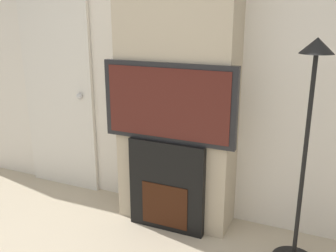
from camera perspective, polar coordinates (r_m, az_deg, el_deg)
wall_back at (r=3.20m, az=2.85°, el=9.64°), size 6.00×0.06×2.70m
chimney_breast at (r=3.01m, az=1.40°, el=9.20°), size 0.96×0.36×2.70m
fireplace at (r=3.13m, az=-0.01°, el=-9.04°), size 0.65×0.15×0.77m
television at (r=2.89m, az=-0.03°, el=3.53°), size 1.09×0.07×0.62m
floor_lamp at (r=2.63m, az=20.46°, el=-1.06°), size 0.31×0.31×1.61m
entry_door at (r=3.90m, az=-16.38°, el=5.44°), size 0.81×0.09×2.05m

